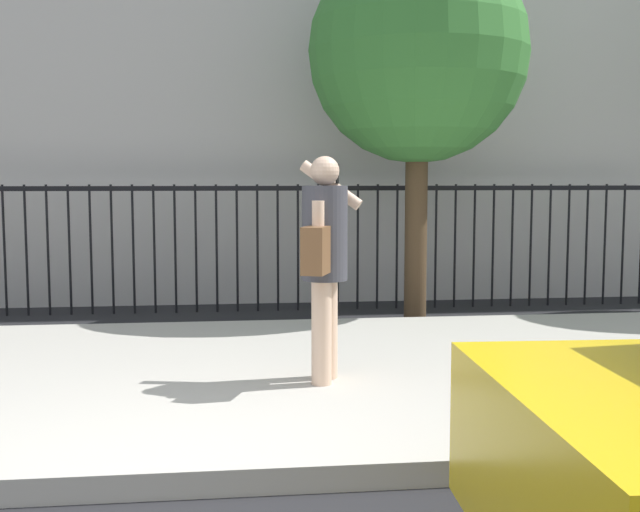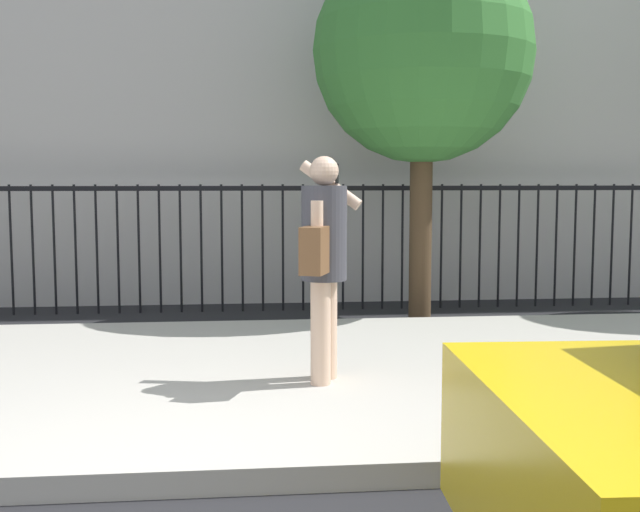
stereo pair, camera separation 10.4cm
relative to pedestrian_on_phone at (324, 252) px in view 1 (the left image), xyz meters
The scene contains 5 objects.
ground_plane 2.30m from the pedestrian_on_phone, 118.89° to the right, with size 60.00×60.00×0.00m, color black.
sidewalk 1.50m from the pedestrian_on_phone, 155.10° to the left, with size 28.00×4.40×0.15m, color #B2ADA3.
iron_fence 4.26m from the pedestrian_on_phone, 103.11° to the left, with size 12.03×0.04×1.60m.
pedestrian_on_phone is the anchor object (origin of this frame).
street_tree_far 4.14m from the pedestrian_on_phone, 65.64° to the left, with size 2.55×2.55×4.39m.
Camera 1 is at (0.25, -4.07, 1.68)m, focal length 44.61 mm.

